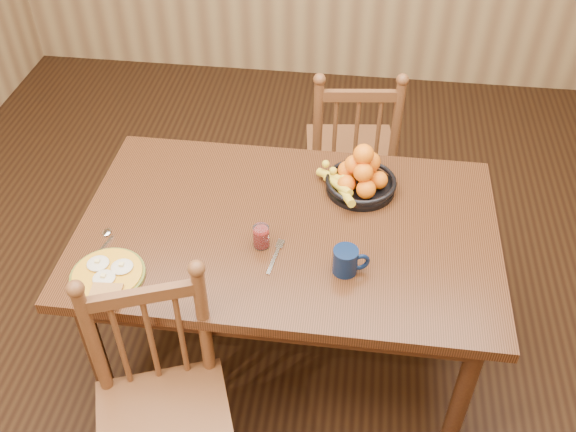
# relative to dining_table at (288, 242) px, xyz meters

# --- Properties ---
(room) EXTENTS (4.52, 5.02, 2.72)m
(room) POSITION_rel_dining_table_xyz_m (0.00, 0.00, 0.68)
(room) COLOR black
(room) RESTS_ON ground
(dining_table) EXTENTS (1.60, 1.00, 0.75)m
(dining_table) POSITION_rel_dining_table_xyz_m (0.00, 0.00, 0.00)
(dining_table) COLOR black
(dining_table) RESTS_ON ground
(chair_far) EXTENTS (0.49, 0.48, 0.98)m
(chair_far) POSITION_rel_dining_table_xyz_m (0.21, 0.88, -0.19)
(chair_far) COLOR #533219
(chair_far) RESTS_ON ground
(chair_near) EXTENTS (0.56, 0.55, 0.98)m
(chair_near) POSITION_rel_dining_table_xyz_m (-0.34, -0.68, -0.19)
(chair_near) COLOR #533219
(chair_near) RESTS_ON ground
(breakfast_plate) EXTENTS (0.26, 0.29, 0.04)m
(breakfast_plate) POSITION_rel_dining_table_xyz_m (-0.59, -0.35, 0.10)
(breakfast_plate) COLOR #59601E
(breakfast_plate) RESTS_ON dining_table
(fork) EXTENTS (0.04, 0.18, 0.00)m
(fork) POSITION_rel_dining_table_xyz_m (-0.02, -0.16, 0.09)
(fork) COLOR silver
(fork) RESTS_ON dining_table
(spoon) EXTENTS (0.05, 0.16, 0.01)m
(spoon) POSITION_rel_dining_table_xyz_m (-0.67, -0.15, 0.09)
(spoon) COLOR silver
(spoon) RESTS_ON dining_table
(coffee_mug) EXTENTS (0.13, 0.09, 0.10)m
(coffee_mug) POSITION_rel_dining_table_xyz_m (0.23, -0.21, 0.14)
(coffee_mug) COLOR #091836
(coffee_mug) RESTS_ON dining_table
(juice_glass) EXTENTS (0.06, 0.06, 0.09)m
(juice_glass) POSITION_rel_dining_table_xyz_m (-0.08, -0.12, 0.13)
(juice_glass) COLOR silver
(juice_glass) RESTS_ON dining_table
(fruit_bowl) EXTENTS (0.32, 0.32, 0.22)m
(fruit_bowl) POSITION_rel_dining_table_xyz_m (0.26, 0.25, 0.15)
(fruit_bowl) COLOR black
(fruit_bowl) RESTS_ON dining_table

